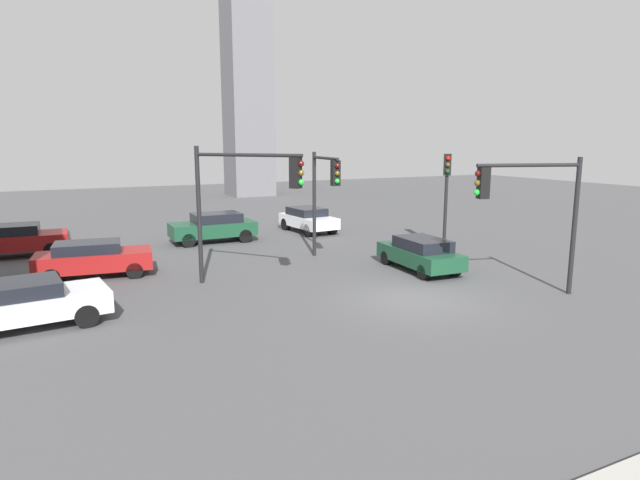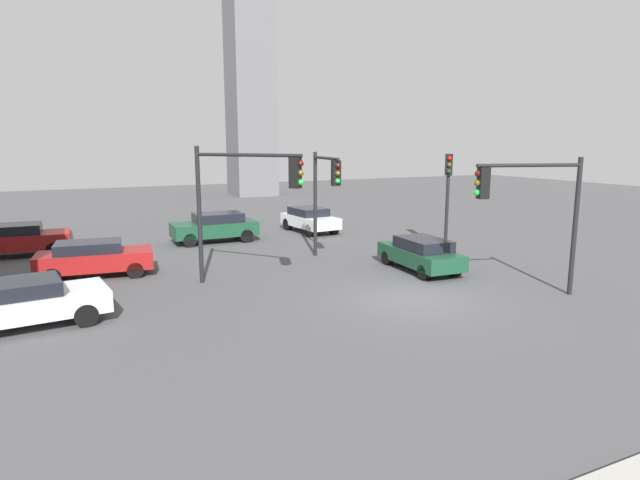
% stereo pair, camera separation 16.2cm
% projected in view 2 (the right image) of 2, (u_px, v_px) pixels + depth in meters
% --- Properties ---
extents(ground_plane, '(99.69, 99.69, 0.00)m').
position_uv_depth(ground_plane, '(412.00, 300.00, 17.58)').
color(ground_plane, '#4C4C4F').
extents(traffic_light_0, '(0.61, 3.03, 4.65)m').
position_uv_depth(traffic_light_0, '(326.00, 185.00, 22.46)').
color(traffic_light_0, black).
rests_on(traffic_light_0, ground_plane).
extents(traffic_light_1, '(3.57, 1.23, 4.61)m').
position_uv_depth(traffic_light_1, '(528.00, 198.00, 17.34)').
color(traffic_light_1, black).
rests_on(traffic_light_1, ground_plane).
extents(traffic_light_2, '(0.44, 0.49, 4.53)m').
position_uv_depth(traffic_light_2, '(448.00, 183.00, 25.18)').
color(traffic_light_2, black).
rests_on(traffic_light_2, ground_plane).
extents(traffic_light_3, '(2.75, 3.38, 4.95)m').
position_uv_depth(traffic_light_3, '(245.00, 188.00, 18.24)').
color(traffic_light_3, black).
rests_on(traffic_light_3, ground_plane).
extents(car_0, '(2.12, 4.05, 1.39)m').
position_uv_depth(car_0, '(310.00, 219.00, 30.51)').
color(car_0, silver).
rests_on(car_0, ground_plane).
extents(car_1, '(1.88, 4.11, 1.34)m').
position_uv_depth(car_1, '(421.00, 253.00, 21.39)').
color(car_1, '#19472D').
rests_on(car_1, ground_plane).
extents(car_2, '(4.36, 2.07, 1.45)m').
position_uv_depth(car_2, '(16.00, 239.00, 24.14)').
color(car_2, maroon).
rests_on(car_2, ground_plane).
extents(car_3, '(4.73, 2.41, 1.35)m').
position_uv_depth(car_3, '(17.00, 303.00, 14.76)').
color(car_3, silver).
rests_on(car_3, ground_plane).
extents(car_4, '(4.26, 1.90, 1.50)m').
position_uv_depth(car_4, '(215.00, 227.00, 27.49)').
color(car_4, '#19472D').
rests_on(car_4, ground_plane).
extents(car_5, '(4.34, 2.19, 1.37)m').
position_uv_depth(car_5, '(94.00, 258.00, 20.44)').
color(car_5, maroon).
rests_on(car_5, ground_plane).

